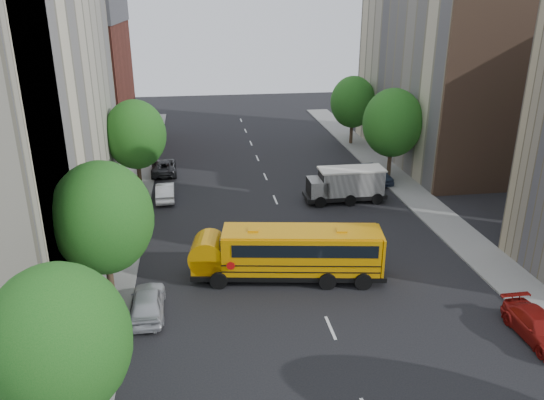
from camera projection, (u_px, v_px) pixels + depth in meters
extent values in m
plane|color=black|center=(299.00, 255.00, 33.72)|extent=(120.00, 120.00, 0.00)
cube|color=slate|center=(123.00, 233.00, 36.73)|extent=(3.00, 80.00, 0.12)
cube|color=slate|center=(436.00, 215.00, 39.89)|extent=(3.00, 80.00, 0.12)
cube|color=silver|center=(275.00, 200.00, 42.95)|extent=(0.15, 64.00, 0.01)
cube|color=beige|center=(2.00, 89.00, 33.20)|extent=(10.00, 26.00, 20.00)
cube|color=maroon|center=(77.00, 89.00, 54.77)|extent=(10.00, 15.00, 13.00)
cube|color=beige|center=(443.00, 67.00, 51.43)|extent=(10.00, 22.00, 18.00)
cube|color=brown|center=(506.00, 85.00, 41.27)|extent=(10.10, 0.30, 18.00)
ellipsoid|color=#165516|center=(59.00, 342.00, 17.61)|extent=(4.80, 4.80, 5.52)
cylinder|color=#38281C|center=(110.00, 279.00, 28.00)|extent=(0.36, 0.36, 2.88)
ellipsoid|color=#165516|center=(103.00, 218.00, 26.73)|extent=(5.12, 5.12, 5.89)
cylinder|color=#38281C|center=(139.00, 174.00, 44.63)|extent=(0.36, 0.36, 2.81)
ellipsoid|color=#165516|center=(136.00, 135.00, 43.40)|extent=(4.99, 4.99, 5.74)
cylinder|color=#38281C|center=(389.00, 162.00, 47.62)|extent=(0.36, 0.36, 2.95)
ellipsoid|color=#165516|center=(393.00, 123.00, 46.33)|extent=(5.25, 5.25, 6.04)
cylinder|color=#38281C|center=(351.00, 132.00, 58.74)|extent=(0.36, 0.36, 2.74)
ellipsoid|color=#165516|center=(353.00, 102.00, 57.54)|extent=(4.86, 4.86, 5.59)
cube|color=black|center=(288.00, 270.00, 30.84)|extent=(11.30, 4.25, 0.30)
cube|color=orange|center=(300.00, 250.00, 30.37)|extent=(9.15, 3.85, 2.27)
cube|color=orange|center=(210.00, 260.00, 30.69)|extent=(2.11, 2.52, 0.99)
cube|color=black|center=(227.00, 242.00, 30.25)|extent=(0.85, 2.32, 1.18)
cube|color=orange|center=(301.00, 232.00, 29.96)|extent=(9.12, 3.66, 0.14)
cube|color=black|center=(304.00, 242.00, 30.19)|extent=(8.38, 3.78, 0.74)
cube|color=black|center=(300.00, 262.00, 30.66)|extent=(9.16, 3.91, 0.06)
cube|color=black|center=(300.00, 256.00, 30.51)|extent=(9.16, 3.91, 0.06)
cube|color=orange|center=(378.00, 250.00, 30.32)|extent=(0.54, 2.46, 2.27)
cube|color=orange|center=(254.00, 230.00, 29.96)|extent=(0.68, 0.68, 0.10)
cube|color=orange|center=(341.00, 230.00, 29.90)|extent=(0.68, 0.68, 0.10)
cylinder|color=orange|center=(210.00, 252.00, 30.51)|extent=(2.41, 2.57, 2.07)
cylinder|color=red|center=(232.00, 266.00, 29.30)|extent=(0.49, 0.12, 0.49)
cylinder|color=black|center=(220.00, 280.00, 29.76)|extent=(1.02, 0.45, 0.99)
cylinder|color=black|center=(224.00, 260.00, 32.06)|extent=(1.02, 0.45, 0.99)
cylinder|color=black|center=(327.00, 281.00, 29.68)|extent=(1.02, 0.45, 0.99)
cylinder|color=black|center=(324.00, 261.00, 31.98)|extent=(1.02, 0.45, 0.99)
cylinder|color=black|center=(362.00, 281.00, 29.66)|extent=(1.02, 0.45, 0.99)
cylinder|color=black|center=(356.00, 261.00, 31.96)|extent=(1.02, 0.45, 0.99)
cube|color=black|center=(344.00, 195.00, 42.43)|extent=(6.46, 2.17, 0.32)
cube|color=white|center=(351.00, 181.00, 42.10)|extent=(4.95, 2.06, 1.93)
cube|color=white|center=(316.00, 187.00, 41.81)|extent=(1.51, 2.05, 1.29)
cube|color=silver|center=(352.00, 169.00, 41.74)|extent=(5.17, 2.17, 0.13)
cylinder|color=black|center=(319.00, 203.00, 41.14)|extent=(0.90, 0.27, 0.90)
cylinder|color=black|center=(312.00, 193.00, 43.12)|extent=(0.90, 0.27, 0.90)
cylinder|color=black|center=(351.00, 201.00, 41.50)|extent=(0.90, 0.27, 0.90)
cylinder|color=black|center=(343.00, 191.00, 43.48)|extent=(0.90, 0.27, 0.90)
cylinder|color=black|center=(380.00, 199.00, 41.83)|extent=(0.90, 0.27, 0.90)
cylinder|color=black|center=(371.00, 190.00, 43.82)|extent=(0.90, 0.27, 0.90)
imported|color=#B1B2B8|center=(148.00, 302.00, 27.23)|extent=(1.75, 4.24, 1.44)
imported|color=white|center=(165.00, 191.00, 42.84)|extent=(1.54, 4.12, 1.35)
imported|color=black|center=(164.00, 167.00, 49.10)|extent=(2.50, 5.02, 1.37)
imported|color=maroon|center=(539.00, 327.00, 25.26)|extent=(1.85, 4.48, 1.30)
imported|color=#374660|center=(376.00, 173.00, 47.02)|extent=(2.18, 4.56, 1.50)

